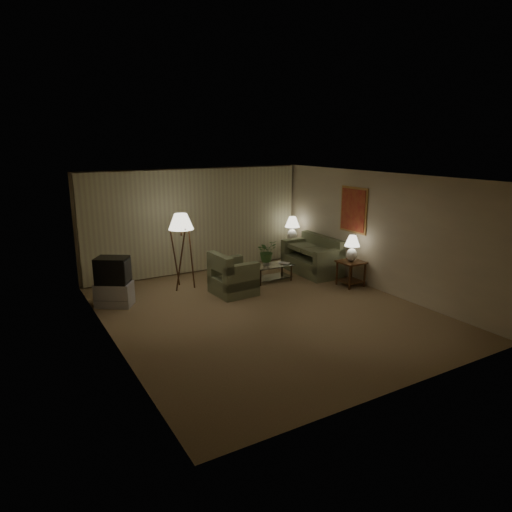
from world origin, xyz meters
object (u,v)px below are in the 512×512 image
Objects in this scene: sofa at (311,259)px; floor_lamp at (182,250)px; tv_cabinet at (114,294)px; vase at (267,262)px; ottoman at (224,282)px; armchair at (233,278)px; table_lamp_far at (292,227)px; side_table_near at (351,269)px; side_table_far at (292,249)px; table_lamp_near at (352,246)px; coffee_table at (272,270)px; crt_tv at (112,270)px.

sofa is 1.00× the size of floor_lamp.
vase is (3.62, -0.19, 0.25)m from tv_cabinet.
sofa is at bearing 3.02° from ottoman.
floor_lamp reaches higher than armchair.
armchair is 2.58m from tv_cabinet.
table_lamp_far is at bearing -62.74° from armchair.
side_table_near is at bearing 17.80° from tv_cabinet.
side_table_near and side_table_far have the same top height.
table_lamp_near reaches higher than armchair.
side_table_near is at bearing -23.60° from ottoman.
table_lamp_far is at bearing 37.53° from vase.
floor_lamp is at bearing 152.55° from table_lamp_near.
coffee_table is (-1.28, -0.10, -0.10)m from sofa.
coffee_table is 1.30× the size of crt_tv.
armchair is 2.60m from crt_tv.
armchair is 1.38m from floor_lamp.
armchair is at bearing -161.43° from vase.
sofa is 1.73× the size of coffee_table.
floor_lamp is at bearing 140.47° from ottoman.
side_table_near is 5.40m from tv_cabinet.
floor_lamp is 3.09× the size of ottoman.
vase is (-1.58, 1.25, -0.47)m from table_lamp_near.
floor_lamp is at bearing 163.35° from vase.
tv_cabinet is at bearing -168.82° from table_lamp_far.
side_table_far is 5.30m from tv_cabinet.
floor_lamp is (-3.52, -0.64, -0.10)m from table_lamp_far.
floor_lamp is (-3.52, 1.83, 0.51)m from side_table_near.
sofa reaches higher than vase.
side_table_far reaches higher than ottoman.
tv_cabinet is at bearing 164.53° from side_table_near.
sofa is 1.36m from side_table_near.
side_table_near is 1.91m from coffee_table.
ottoman is (0.75, -0.62, -0.73)m from floor_lamp.
tv_cabinet reaches higher than coffee_table.
table_lamp_far reaches higher than coffee_table.
floor_lamp reaches higher than coffee_table.
table_lamp_near is at bearing 8.72° from sofa.
floor_lamp is at bearing 152.55° from side_table_near.
armchair is at bearing 20.70° from tv_cabinet.
tv_cabinet is at bearing 177.00° from vase.
table_lamp_near reaches higher than side_table_near.
tv_cabinet is at bearing 74.11° from armchair.
side_table_far is at bearing 40.32° from coffee_table.
tv_cabinet is (-5.05, 0.09, -0.13)m from sofa.
tv_cabinet reaches higher than ottoman.
vase is at bearing 141.73° from side_table_near.
tv_cabinet is 2.44m from ottoman.
ottoman is (-0.08, 0.33, -0.19)m from armchair.
armchair is (-2.54, -0.47, 0.00)m from sofa.
table_lamp_far is 0.70× the size of coffee_table.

